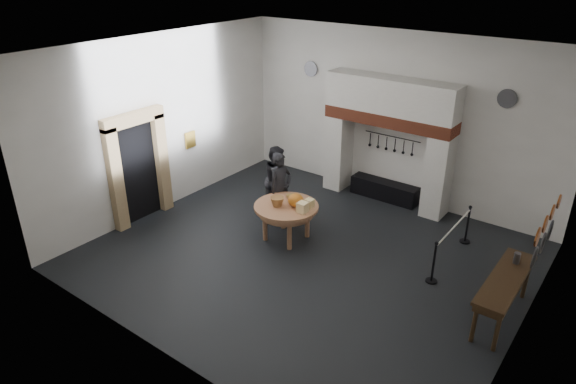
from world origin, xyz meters
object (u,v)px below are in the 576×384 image
Objects in this scene: visitor_near at (280,188)px; barrier_post_near at (434,263)px; work_table at (286,207)px; barrier_post_far at (467,225)px; visitor_far at (278,180)px; side_table at (506,279)px; iron_range at (384,190)px.

visitor_near is 2.04× the size of barrier_post_near.
work_table is 1.68× the size of barrier_post_far.
visitor_near is at bearing -156.90° from visitor_far.
barrier_post_far is (4.52, 1.38, -0.45)m from visitor_far.
side_table is (5.99, -0.98, -0.03)m from visitor_far.
iron_range is 3.22m from visitor_near.
visitor_far is (-1.89, -2.38, 0.65)m from iron_range.
visitor_near is 1.02× the size of visitor_far.
barrier_post_far is at bearing -94.91° from visitor_far.
barrier_post_far is at bearing 90.00° from barrier_post_near.
work_table is 0.82× the size of visitor_near.
visitor_far is 2.00× the size of barrier_post_near.
visitor_near is (-0.63, 0.60, 0.08)m from work_table.
iron_range is 5.33m from side_table.
side_table is at bearing -83.66° from visitor_near.
barrier_post_near is (-1.47, 0.36, -0.42)m from side_table.
work_table is 1.68× the size of barrier_post_near.
visitor_near is at bearing 176.96° from barrier_post_near.
barrier_post_far is (2.63, -0.99, 0.20)m from iron_range.
barrier_post_far reaches higher than iron_range.
work_table is at bearing -121.18° from visitor_near.
visitor_far is 6.07m from side_table.
visitor_near reaches higher than side_table.
iron_range is at bearing 159.32° from barrier_post_far.
barrier_post_far is (-1.47, 2.36, -0.42)m from side_table.
visitor_near is 4.51m from barrier_post_far.
visitor_near is at bearing 174.11° from side_table.
barrier_post_near is 2.00m from barrier_post_far.
barrier_post_near and barrier_post_far have the same top height.
barrier_post_near is at bearing 6.20° from work_table.
visitor_far is at bearing -128.47° from iron_range.
visitor_far reaches higher than side_table.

